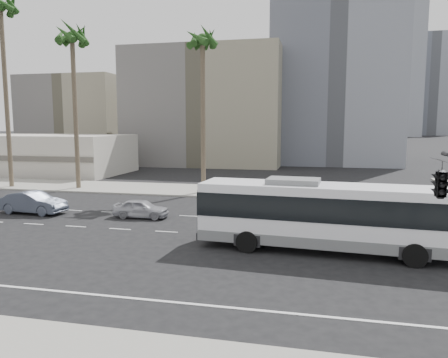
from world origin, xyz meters
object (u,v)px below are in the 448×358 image
(palm_near, at_px, (203,43))
(palm_far, at_px, (1,10))
(car_b, at_px, (33,202))
(car_a, at_px, (141,208))
(palm_mid, at_px, (72,40))
(traffic_signal, at_px, (445,186))
(city_bus, at_px, (325,214))

(palm_near, height_order, palm_far, palm_far)
(car_b, height_order, palm_far, palm_far)
(car_a, xyz_separation_m, palm_near, (1.41, 10.97, 12.88))
(car_a, bearing_deg, palm_mid, 44.35)
(car_a, relative_size, traffic_signal, 0.67)
(city_bus, distance_m, palm_mid, 31.00)
(city_bus, height_order, palm_near, palm_near)
(palm_mid, bearing_deg, palm_near, 0.85)
(city_bus, xyz_separation_m, traffic_signal, (2.83, -9.48, 2.82))
(palm_mid, bearing_deg, traffic_signal, -43.98)
(palm_near, bearing_deg, palm_far, -177.62)
(car_b, height_order, traffic_signal, traffic_signal)
(palm_near, bearing_deg, car_b, -130.11)
(car_b, xyz_separation_m, palm_far, (-10.33, 10.51, 16.51))
(car_a, height_order, traffic_signal, traffic_signal)
(city_bus, distance_m, car_b, 20.91)
(palm_mid, bearing_deg, city_bus, -34.15)
(car_b, bearing_deg, palm_far, 48.06)
(city_bus, bearing_deg, traffic_signal, -69.20)
(car_b, relative_size, palm_far, 0.25)
(traffic_signal, distance_m, palm_near, 30.32)
(palm_far, bearing_deg, traffic_signal, -36.54)
(city_bus, distance_m, traffic_signal, 10.29)
(traffic_signal, relative_size, palm_far, 0.30)
(car_b, distance_m, palm_far, 22.13)
(palm_near, relative_size, palm_mid, 0.94)
(city_bus, relative_size, palm_mid, 0.81)
(city_bus, xyz_separation_m, palm_far, (-30.65, 15.33, 15.40))
(city_bus, xyz_separation_m, palm_mid, (-23.54, 15.96, 12.34))
(car_a, xyz_separation_m, traffic_signal, (15.01, -14.66, 4.08))
(palm_far, bearing_deg, city_bus, -26.57)
(traffic_signal, relative_size, palm_mid, 0.36)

